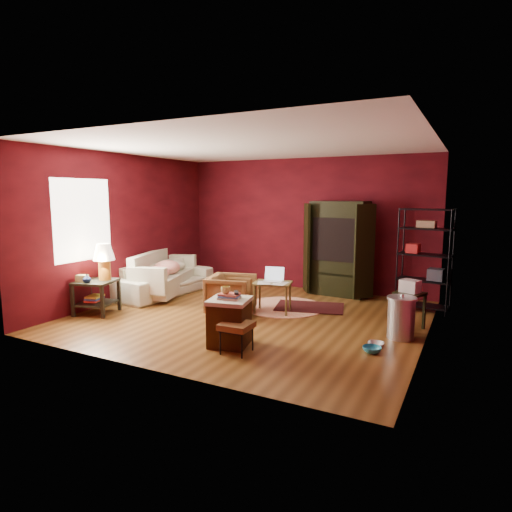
{
  "coord_description": "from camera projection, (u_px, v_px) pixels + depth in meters",
  "views": [
    {
      "loc": [
        3.28,
        -6.16,
        2.03
      ],
      "look_at": [
        0.0,
        0.2,
        1.0
      ],
      "focal_mm": 30.0,
      "sensor_mm": 36.0,
      "label": 1
    }
  ],
  "objects": [
    {
      "name": "footstool",
      "position": [
        237.0,
        327.0,
        5.5
      ],
      "size": [
        0.4,
        0.4,
        0.4
      ],
      "rotation": [
        0.0,
        0.0,
        0.03
      ],
      "color": "black",
      "rests_on": "ground"
    },
    {
      "name": "armchair",
      "position": [
        231.0,
        293.0,
        7.25
      ],
      "size": [
        0.84,
        0.87,
        0.75
      ],
      "primitive_type": "imported",
      "rotation": [
        0.0,
        0.0,
        1.81
      ],
      "color": "black",
      "rests_on": "ground"
    },
    {
      "name": "rug_round",
      "position": [
        284.0,
        307.0,
        7.78
      ],
      "size": [
        1.86,
        1.86,
        0.01
      ],
      "rotation": [
        0.0,
        0.0,
        0.28
      ],
      "color": "#F0E2C8",
      "rests_on": "ground"
    },
    {
      "name": "laptop_desk",
      "position": [
        273.0,
        285.0,
        7.35
      ],
      "size": [
        0.71,
        0.6,
        0.78
      ],
      "rotation": [
        0.0,
        0.0,
        0.22
      ],
      "color": "brown",
      "rests_on": "ground"
    },
    {
      "name": "small_stand",
      "position": [
        410.0,
        292.0,
        6.45
      ],
      "size": [
        0.49,
        0.49,
        0.76
      ],
      "rotation": [
        0.0,
        0.0,
        -0.37
      ],
      "color": "black",
      "rests_on": "ground"
    },
    {
      "name": "pet_bowl_steel",
      "position": [
        376.0,
        338.0,
        5.76
      ],
      "size": [
        0.22,
        0.06,
        0.22
      ],
      "primitive_type": "imported",
      "rotation": [
        0.0,
        0.0,
        0.03
      ],
      "color": "#B0B2B7",
      "rests_on": "ground"
    },
    {
      "name": "sofa_cushions",
      "position": [
        162.0,
        276.0,
        8.73
      ],
      "size": [
        1.26,
        2.02,
        0.79
      ],
      "rotation": [
        0.0,
        0.0,
        0.3
      ],
      "color": "beige",
      "rests_on": "sofa"
    },
    {
      "name": "sofa",
      "position": [
        164.0,
        274.0,
        8.72
      ],
      "size": [
        0.78,
        2.23,
        0.86
      ],
      "primitive_type": "imported",
      "rotation": [
        0.0,
        0.0,
        1.5
      ],
      "color": "beige",
      "rests_on": "ground"
    },
    {
      "name": "room",
      "position": [
        248.0,
        233.0,
        7.0
      ],
      "size": [
        5.54,
        5.04,
        2.84
      ],
      "color": "brown",
      "rests_on": "ground"
    },
    {
      "name": "trash_can",
      "position": [
        401.0,
        317.0,
        6.06
      ],
      "size": [
        0.49,
        0.49,
        0.65
      ],
      "rotation": [
        0.0,
        0.0,
        0.21
      ],
      "color": "silver",
      "rests_on": "ground"
    },
    {
      "name": "side_table",
      "position": [
        100.0,
        272.0,
        7.31
      ],
      "size": [
        0.75,
        0.75,
        1.2
      ],
      "rotation": [
        0.0,
        0.0,
        0.28
      ],
      "color": "black",
      "rests_on": "ground"
    },
    {
      "name": "tv_armoire",
      "position": [
        339.0,
        246.0,
        8.63
      ],
      "size": [
        1.5,
        0.85,
        1.9
      ],
      "rotation": [
        0.0,
        0.0,
        -0.07
      ],
      "color": "black",
      "rests_on": "ground"
    },
    {
      "name": "mug",
      "position": [
        226.0,
        289.0,
        5.7
      ],
      "size": [
        0.15,
        0.14,
        0.12
      ],
      "primitive_type": "imported",
      "rotation": [
        0.0,
        0.0,
        -0.4
      ],
      "color": "#CFCB65",
      "rests_on": "hamper"
    },
    {
      "name": "pet_bowl_turquoise",
      "position": [
        372.0,
        343.0,
        5.52
      ],
      "size": [
        0.25,
        0.08,
        0.24
      ],
      "primitive_type": "imported",
      "rotation": [
        0.0,
        0.0,
        -0.03
      ],
      "color": "teal",
      "rests_on": "ground"
    },
    {
      "name": "wire_shelving",
      "position": [
        426.0,
        255.0,
        7.39
      ],
      "size": [
        0.92,
        0.48,
        1.8
      ],
      "rotation": [
        0.0,
        0.0,
        -0.12
      ],
      "color": "black",
      "rests_on": "ground"
    },
    {
      "name": "rug_oriental",
      "position": [
        310.0,
        307.0,
        7.74
      ],
      "size": [
        1.37,
        1.08,
        0.01
      ],
      "rotation": [
        0.0,
        0.0,
        0.25
      ],
      "color": "#481314",
      "rests_on": "ground"
    },
    {
      "name": "vase",
      "position": [
        87.0,
        279.0,
        7.1
      ],
      "size": [
        0.14,
        0.15,
        0.14
      ],
      "primitive_type": "imported",
      "rotation": [
        0.0,
        0.0,
        0.0
      ],
      "color": "#0C193F",
      "rests_on": "side_table"
    },
    {
      "name": "hamper",
      "position": [
        230.0,
        321.0,
        5.77
      ],
      "size": [
        0.62,
        0.62,
        0.74
      ],
      "rotation": [
        0.0,
        0.0,
        0.21
      ],
      "color": "#3E250E",
      "rests_on": "ground"
    }
  ]
}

